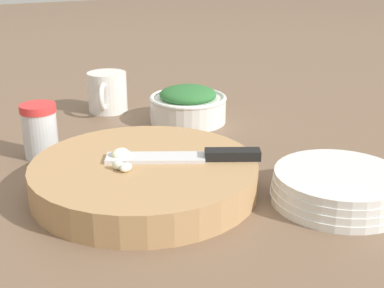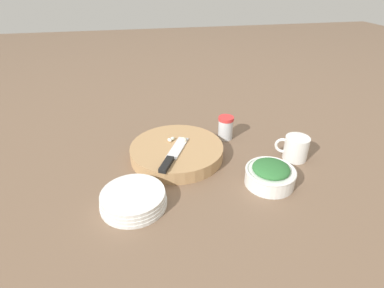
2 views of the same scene
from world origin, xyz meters
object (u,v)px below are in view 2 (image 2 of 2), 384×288
chef_knife (172,156)px  garlic_cloves (179,140)px  cutting_board (177,151)px  plate_stack (133,199)px  spice_jar (226,128)px  coffee_mug (295,148)px  herb_bowl (270,174)px

chef_knife → garlic_cloves: garlic_cloves is taller
cutting_board → plate_stack: bearing=54.6°
spice_jar → chef_knife: bearing=35.4°
chef_knife → coffee_mug: bearing=24.0°
cutting_board → coffee_mug: size_ratio=3.05×
chef_knife → plate_stack: (0.12, 0.14, -0.03)m
herb_bowl → plate_stack: 0.38m
cutting_board → garlic_cloves: bearing=-114.8°
garlic_cloves → spice_jar: bearing=-160.3°
herb_bowl → plate_stack: herb_bowl is taller
garlic_cloves → chef_knife: bearing=68.5°
herb_bowl → spice_jar: size_ratio=1.70×
herb_bowl → coffee_mug: (-0.13, -0.11, 0.01)m
chef_knife → spice_jar: (-0.21, -0.15, -0.00)m
cutting_board → spice_jar: (-0.19, -0.09, 0.02)m
cutting_board → coffee_mug: 0.38m
cutting_board → coffee_mug: bearing=167.3°
chef_knife → garlic_cloves: bearing=95.8°
garlic_cloves → coffee_mug: (-0.36, 0.11, -0.01)m
cutting_board → chef_knife: bearing=70.0°
garlic_cloves → coffee_mug: coffee_mug is taller
garlic_cloves → cutting_board: bearing=65.2°
chef_knife → coffee_mug: 0.39m
herb_bowl → spice_jar: bearing=-80.7°
cutting_board → plate_stack: (0.15, 0.21, -0.00)m
coffee_mug → plate_stack: (0.52, 0.12, -0.02)m
cutting_board → garlic_cloves: garlic_cloves is taller
garlic_cloves → plate_stack: size_ratio=0.38×
chef_knife → coffee_mug: size_ratio=1.98×
garlic_cloves → herb_bowl: size_ratio=0.46×
herb_bowl → cutting_board: bearing=-38.9°
cutting_board → chef_knife: size_ratio=1.54×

